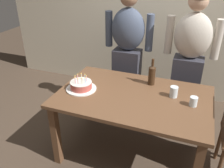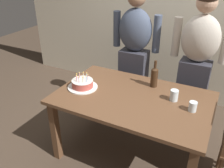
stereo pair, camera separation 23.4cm
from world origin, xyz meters
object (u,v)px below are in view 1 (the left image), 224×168
water_glass_near (174,92)px  person_man_bearded (127,53)px  wine_bottle (152,74)px  person_woman_cardigan (189,61)px  water_glass_far (193,101)px  birthday_cake (81,86)px

water_glass_near → person_man_bearded: bearing=136.4°
water_glass_near → wine_bottle: (-0.26, 0.18, 0.06)m
person_woman_cardigan → wine_bottle: bearing=54.2°
water_glass_far → person_man_bearded: person_man_bearded is taller
wine_bottle → person_man_bearded: person_man_bearded is taller
birthday_cake → wine_bottle: (0.65, 0.37, 0.08)m
wine_bottle → person_woman_cardigan: person_woman_cardigan is taller
water_glass_near → wine_bottle: wine_bottle is taller
wine_bottle → person_woman_cardigan: size_ratio=0.18×
person_woman_cardigan → water_glass_near: bearing=83.5°
birthday_cake → person_woman_cardigan: person_woman_cardigan is taller
person_man_bearded → person_woman_cardigan: bearing=-180.0°
person_woman_cardigan → person_man_bearded: bearing=0.0°
wine_bottle → person_woman_cardigan: bearing=54.2°
water_glass_far → wine_bottle: (-0.45, 0.28, 0.07)m
birthday_cake → water_glass_near: size_ratio=2.86×
wine_bottle → person_woman_cardigan: (0.33, 0.46, 0.02)m
birthday_cake → person_woman_cardigan: bearing=40.2°
water_glass_far → person_woman_cardigan: 0.76m
person_man_bearded → birthday_cake: bearing=74.4°
water_glass_near → person_man_bearded: size_ratio=0.07×
water_glass_far → wine_bottle: 0.54m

